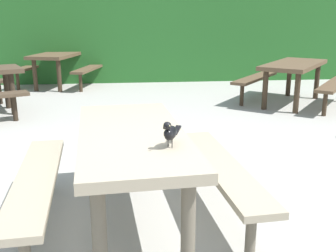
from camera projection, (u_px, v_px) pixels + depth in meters
name	position (u px, v px, depth m)	size (l,w,h in m)	color
ground_plane	(167.00, 240.00, 2.87)	(60.00, 60.00, 0.00)	#A3A099
hedge_wall	(135.00, 30.00, 10.29)	(28.00, 2.28, 2.36)	#235B23
picnic_table_foreground	(132.00, 155.00, 2.98)	(1.81, 1.85, 0.74)	gray
bird_grackle	(170.00, 132.00, 2.54)	(0.15, 0.27, 0.18)	black
picnic_table_mid_left	(294.00, 73.00, 7.13)	(2.38, 2.38, 0.74)	brown
picnic_table_mid_right	(60.00, 61.00, 8.96)	(2.05, 2.07, 0.74)	brown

